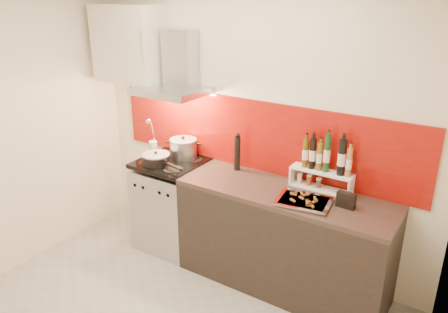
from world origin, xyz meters
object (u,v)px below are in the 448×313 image
Objects in this scene: saute_pan at (157,159)px; range_stove at (173,205)px; counter at (283,239)px; stock_pot at (184,148)px; pepper_mill at (237,152)px; baking_tray at (304,201)px.

range_stove is at bearing 60.65° from saute_pan.
counter is 6.88× the size of stock_pot.
saute_pan reaches higher than counter.
range_stove reaches higher than counter.
pepper_mill reaches higher than stock_pot.
counter is 1.28m from stock_pot.
baking_tray is at bearing -9.87° from stock_pot.
pepper_mill is at bearing 16.37° from range_stove.
pepper_mill reaches higher than baking_tray.
pepper_mill is at bearing 4.97° from stock_pot.
baking_tray is (1.40, -0.10, 0.47)m from range_stove.
saute_pan is (-1.27, -0.13, 0.51)m from counter.
stock_pot is at bearing 64.52° from saute_pan.
stock_pot is (0.05, 0.13, 0.56)m from range_stove.
pepper_mill is (-0.57, 0.18, 0.62)m from counter.
stock_pot reaches higher than counter.
range_stove is 2.59× the size of pepper_mill.
range_stove is at bearing -179.77° from counter.
baking_tray is (0.78, -0.29, -0.15)m from pepper_mill.
range_stove is at bearing -111.76° from stock_pot.
counter is at bearing 152.77° from baking_tray.
stock_pot is at bearing 173.54° from counter.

